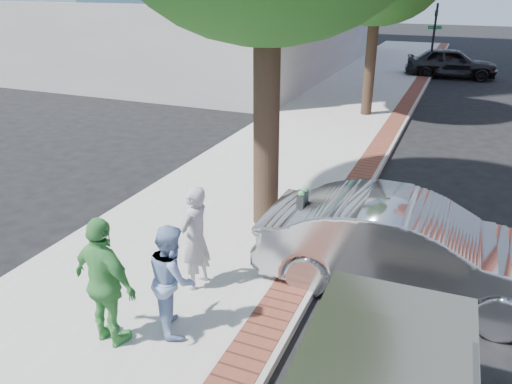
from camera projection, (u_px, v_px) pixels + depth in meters
The scene contains 12 objects.
ground at pixel (257, 278), 8.84m from camera, with size 120.00×120.00×0.00m, color black.
sidewalk at pixel (310, 141), 16.13m from camera, with size 5.00×60.00×0.15m, color #9E9991.
brick_strip at pixel (379, 147), 15.32m from camera, with size 0.60×60.00×0.01m, color brown.
curb at pixel (390, 151), 15.22m from camera, with size 0.10×60.00×0.15m, color gray.
office_base at pixel (202, 30), 31.37m from camera, with size 18.20×22.20×4.00m, color gray.
signal_near at pixel (434, 34), 26.30m from camera, with size 0.70×0.15×3.80m.
parking_meter at pixel (302, 211), 8.58m from camera, with size 0.12×0.32×1.47m.
person_gray at pixel (195, 238), 8.05m from camera, with size 0.65×0.43×1.78m, color #A3A2A7.
person_officer at pixel (172, 278), 7.06m from camera, with size 0.80×0.63×1.66m, color #809BC6.
person_green at pixel (105, 283), 6.71m from camera, with size 1.12×0.47×1.92m, color #479C4A.
sedan_silver at pixel (409, 249), 8.17m from camera, with size 1.72×4.93×1.63m, color #A2A4A9.
bg_car at pixel (451, 63), 26.79m from camera, with size 1.88×4.68×1.60m, color black.
Camera 1 is at (2.91, -6.96, 4.86)m, focal length 35.00 mm.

